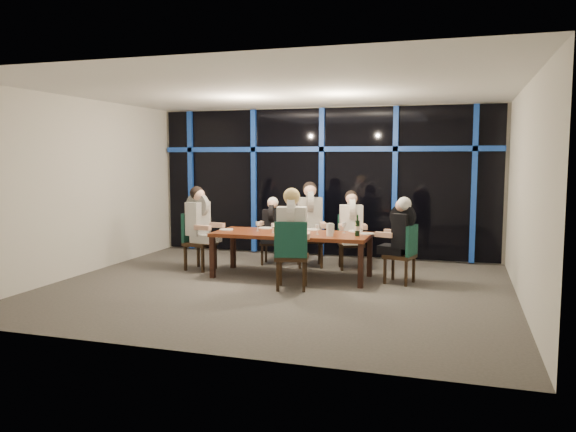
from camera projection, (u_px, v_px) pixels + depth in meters
The scene contains 29 objects.
room at pixel (276, 156), 8.43m from camera, with size 7.04×7.00×3.02m.
window_wall at pixel (323, 180), 11.26m from camera, with size 6.86×0.43×2.94m.
dining_table at pixel (292, 237), 9.33m from camera, with size 2.60×1.00×0.75m.
chair_far_left at pixel (273, 238), 10.56m from camera, with size 0.44×0.44×0.86m.
chair_far_mid at pixel (309, 234), 10.35m from camera, with size 0.63×0.63×1.06m.
chair_far_right at pixel (351, 239), 10.13m from camera, with size 0.56×0.56×0.96m.
chair_end_left at pixel (196, 238), 10.01m from camera, with size 0.55×0.55×1.02m.
chair_end_right at pixel (405, 251), 8.85m from camera, with size 0.53×0.53×0.94m.
chair_near_mid at pixel (291, 252), 8.42m from camera, with size 0.58×0.58×1.05m.
diner_far_left at pixel (272, 221), 10.46m from camera, with size 0.45×0.56×0.84m.
diner_far_mid at pixel (310, 212), 10.22m from camera, with size 0.64×0.72×1.03m.
diner_far_right at pixel (351, 218), 10.01m from camera, with size 0.57×0.65×0.94m.
diner_end_left at pixel (200, 216), 9.93m from camera, with size 0.67×0.55×0.99m.
diner_end_right at pixel (400, 227), 8.85m from camera, with size 0.63×0.54×0.92m.
diner_near_mid at pixel (292, 224), 8.46m from camera, with size 0.58×0.70×1.03m.
plate_far_left at pixel (265, 228), 9.91m from camera, with size 0.24×0.24×0.01m, color white.
plate_far_mid at pixel (313, 229), 9.69m from camera, with size 0.24×0.24×0.01m, color white.
plate_far_right at pixel (355, 231), 9.46m from camera, with size 0.24×0.24×0.01m, color white.
plate_end_left at pixel (226, 229), 9.69m from camera, with size 0.24×0.24×0.01m, color white.
plate_end_right at pixel (367, 234), 9.16m from camera, with size 0.24×0.24×0.01m, color white.
plate_near_mid at pixel (295, 235), 9.05m from camera, with size 0.24×0.24×0.01m, color white.
wine_bottle at pixel (357, 228), 8.91m from camera, with size 0.08×0.08×0.34m.
water_pitcher at pixel (330, 230), 8.91m from camera, with size 0.13×0.11×0.21m.
tea_light at pixel (288, 233), 9.16m from camera, with size 0.05×0.05×0.03m, color #FFAB4C.
wine_glass_a at pixel (273, 226), 9.34m from camera, with size 0.06×0.06×0.16m.
wine_glass_b at pixel (298, 224), 9.48m from camera, with size 0.07×0.07×0.18m.
wine_glass_c at pixel (317, 227), 9.13m from camera, with size 0.06×0.06×0.16m.
wine_glass_d at pixel (258, 224), 9.53m from camera, with size 0.06×0.06×0.16m.
wine_glass_e at pixel (344, 225), 9.27m from camera, with size 0.07×0.07×0.18m.
Camera 1 is at (2.68, -8.05, 2.00)m, focal length 35.00 mm.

